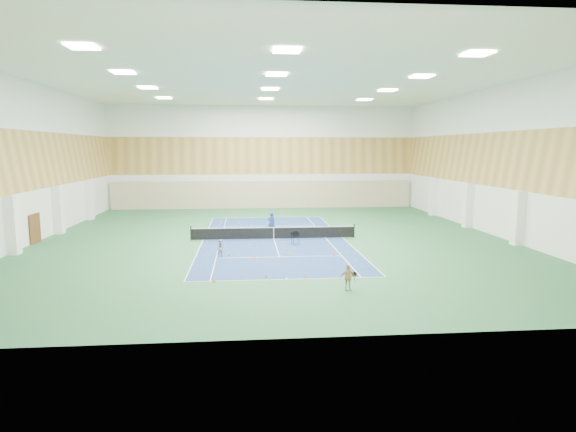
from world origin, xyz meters
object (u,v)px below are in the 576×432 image
(tennis_net, at_px, (274,232))
(child_apron, at_px, (348,277))
(child_court, at_px, (221,248))
(ball_cart, at_px, (295,238))
(coach, at_px, (271,223))

(tennis_net, height_order, child_apron, child_apron)
(tennis_net, distance_m, child_court, 7.20)
(ball_cart, bearing_deg, child_court, -156.86)
(child_apron, bearing_deg, ball_cart, 86.91)
(child_apron, relative_size, ball_cart, 1.42)
(coach, xyz_separation_m, ball_cart, (1.51, -4.77, -0.42))
(child_apron, height_order, ball_cart, child_apron)
(tennis_net, relative_size, ball_cart, 13.67)
(coach, bearing_deg, tennis_net, 73.02)
(child_court, relative_size, ball_cart, 1.24)
(child_apron, distance_m, ball_cart, 11.91)
(tennis_net, height_order, ball_cart, tennis_net)
(tennis_net, bearing_deg, ball_cart, -57.63)
(coach, relative_size, child_apron, 1.34)
(coach, relative_size, ball_cart, 1.90)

